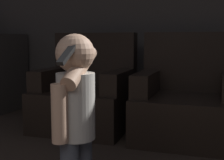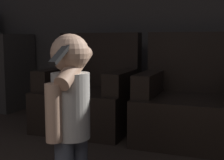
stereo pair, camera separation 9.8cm
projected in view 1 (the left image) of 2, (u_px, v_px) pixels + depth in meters
wall_back at (177, 3)px, 3.46m from camera, size 8.40×0.05×2.60m
armchair_left at (86, 96)px, 3.17m from camera, size 0.92×0.84×0.96m
armchair_right at (187, 103)px, 2.83m from camera, size 0.92×0.84×0.96m
person_toddler at (75, 106)px, 1.63m from camera, size 0.20×0.35×0.92m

